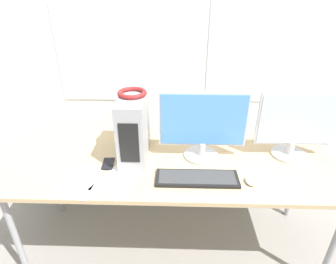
{
  "coord_description": "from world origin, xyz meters",
  "views": [
    {
      "loc": [
        0.01,
        -1.15,
        1.82
      ],
      "look_at": [
        -0.04,
        0.4,
        0.98
      ],
      "focal_mm": 30.0,
      "sensor_mm": 36.0,
      "label": 1
    }
  ],
  "objects_px": {
    "headphones": "(132,93)",
    "cell_phone": "(108,164)",
    "monitor_main": "(203,125)",
    "mouse": "(250,181)",
    "keyboard": "(197,178)",
    "monitor_right_near": "(296,125)",
    "pc_tower": "(134,126)"
  },
  "relations": [
    {
      "from": "pc_tower",
      "to": "monitor_main",
      "type": "distance_m",
      "value": 0.44
    },
    {
      "from": "monitor_main",
      "to": "monitor_right_near",
      "type": "xyz_separation_m",
      "value": [
        0.6,
        0.03,
        -0.01
      ]
    },
    {
      "from": "monitor_main",
      "to": "keyboard",
      "type": "bearing_deg",
      "value": -99.22
    },
    {
      "from": "cell_phone",
      "to": "headphones",
      "type": "bearing_deg",
      "value": 33.78
    },
    {
      "from": "pc_tower",
      "to": "headphones",
      "type": "bearing_deg",
      "value": 90.0
    },
    {
      "from": "monitor_right_near",
      "to": "keyboard",
      "type": "relative_size",
      "value": 1.02
    },
    {
      "from": "pc_tower",
      "to": "cell_phone",
      "type": "distance_m",
      "value": 0.3
    },
    {
      "from": "headphones",
      "to": "mouse",
      "type": "height_order",
      "value": "headphones"
    },
    {
      "from": "monitor_right_near",
      "to": "keyboard",
      "type": "bearing_deg",
      "value": -155.77
    },
    {
      "from": "headphones",
      "to": "cell_phone",
      "type": "relative_size",
      "value": 1.34
    },
    {
      "from": "keyboard",
      "to": "monitor_right_near",
      "type": "bearing_deg",
      "value": 24.23
    },
    {
      "from": "monitor_main",
      "to": "headphones",
      "type": "bearing_deg",
      "value": 178.85
    },
    {
      "from": "headphones",
      "to": "monitor_main",
      "type": "relative_size",
      "value": 0.32
    },
    {
      "from": "monitor_right_near",
      "to": "mouse",
      "type": "height_order",
      "value": "monitor_right_near"
    },
    {
      "from": "headphones",
      "to": "monitor_right_near",
      "type": "xyz_separation_m",
      "value": [
        1.04,
        0.02,
        -0.22
      ]
    },
    {
      "from": "headphones",
      "to": "mouse",
      "type": "relative_size",
      "value": 1.94
    },
    {
      "from": "headphones",
      "to": "pc_tower",
      "type": "bearing_deg",
      "value": -90.0
    },
    {
      "from": "monitor_main",
      "to": "mouse",
      "type": "height_order",
      "value": "monitor_main"
    },
    {
      "from": "monitor_main",
      "to": "cell_phone",
      "type": "relative_size",
      "value": 4.16
    },
    {
      "from": "pc_tower",
      "to": "cell_phone",
      "type": "relative_size",
      "value": 3.25
    },
    {
      "from": "pc_tower",
      "to": "keyboard",
      "type": "relative_size",
      "value": 0.89
    },
    {
      "from": "keyboard",
      "to": "monitor_main",
      "type": "bearing_deg",
      "value": 80.78
    },
    {
      "from": "keyboard",
      "to": "mouse",
      "type": "relative_size",
      "value": 5.26
    },
    {
      "from": "monitor_main",
      "to": "monitor_right_near",
      "type": "relative_size",
      "value": 1.12
    },
    {
      "from": "monitor_main",
      "to": "mouse",
      "type": "xyz_separation_m",
      "value": [
        0.27,
        -0.28,
        -0.23
      ]
    },
    {
      "from": "pc_tower",
      "to": "monitor_right_near",
      "type": "height_order",
      "value": "monitor_right_near"
    },
    {
      "from": "headphones",
      "to": "keyboard",
      "type": "distance_m",
      "value": 0.65
    },
    {
      "from": "pc_tower",
      "to": "headphones",
      "type": "relative_size",
      "value": 2.42
    },
    {
      "from": "headphones",
      "to": "monitor_right_near",
      "type": "relative_size",
      "value": 0.36
    },
    {
      "from": "monitor_right_near",
      "to": "cell_phone",
      "type": "distance_m",
      "value": 1.24
    },
    {
      "from": "cell_phone",
      "to": "monitor_right_near",
      "type": "bearing_deg",
      "value": 3.28
    },
    {
      "from": "monitor_right_near",
      "to": "headphones",
      "type": "bearing_deg",
      "value": -178.92
    }
  ]
}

